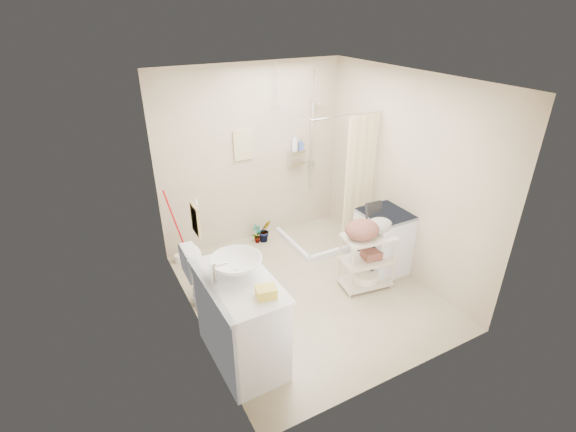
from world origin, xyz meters
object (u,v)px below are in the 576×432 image
toilet (217,271)px  washing_machine (383,241)px  laundry_rack (367,256)px  vanity (241,320)px

toilet → washing_machine: size_ratio=0.91×
washing_machine → laundry_rack: size_ratio=0.98×
vanity → washing_machine: size_ratio=1.28×
washing_machine → laundry_rack: (-0.43, -0.21, 0.01)m
toilet → vanity: bearing=174.2°
washing_machine → laundry_rack: laundry_rack is taller
vanity → laundry_rack: bearing=10.6°
vanity → toilet: 1.06m
toilet → laundry_rack: (1.75, -0.66, 0.05)m
vanity → toilet: (0.12, 1.05, -0.09)m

